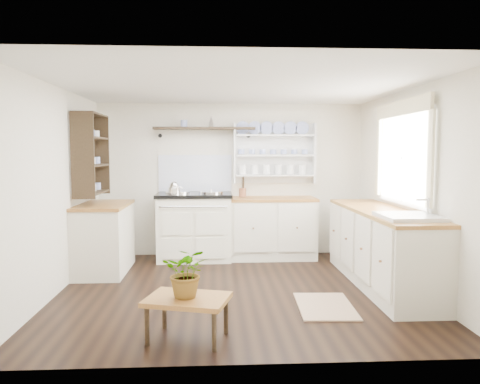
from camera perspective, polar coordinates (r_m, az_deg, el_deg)
name	(u,v)px	position (r m, az deg, el deg)	size (l,w,h in m)	color
floor	(237,289)	(5.47, -0.33, -11.80)	(4.00, 3.80, 0.01)	black
wall_back	(231,180)	(7.15, -1.09, 1.52)	(4.00, 0.02, 2.30)	beige
wall_right	(411,189)	(5.71, 20.14, 0.38)	(0.02, 3.80, 2.30)	beige
wall_left	(56,190)	(5.53, -21.52, 0.20)	(0.02, 3.80, 2.30)	beige
ceiling	(237,86)	(5.29, -0.34, 12.83)	(4.00, 3.80, 0.01)	white
window	(403,152)	(5.81, 19.21, 4.57)	(0.08, 1.55, 1.22)	white
aga_cooker	(195,226)	(6.89, -5.55, -4.11)	(1.09, 0.75, 1.00)	white
back_cabinets	(272,227)	(6.97, 3.96, -4.28)	(1.27, 0.63, 0.90)	silver
right_cabinets	(381,246)	(5.78, 16.80, -6.38)	(0.62, 2.43, 0.90)	silver
belfast_sink	(408,228)	(5.04, 19.80, -4.18)	(0.55, 0.60, 0.45)	white
left_cabinets	(104,237)	(6.39, -16.22, -5.30)	(0.62, 1.13, 0.90)	silver
plate_rack	(274,153)	(7.15, 4.15, 4.76)	(1.20, 0.22, 0.90)	white
high_shelf	(204,129)	(7.02, -4.36, 7.65)	(1.50, 0.29, 0.16)	black
left_shelving	(91,154)	(6.33, -17.69, 4.48)	(0.28, 0.80, 1.05)	black
kettle	(174,189)	(6.72, -8.01, 0.30)	(0.18, 0.18, 0.22)	silver
utensil_crock	(243,192)	(6.95, 0.31, -0.05)	(0.11, 0.11, 0.12)	brown
center_table	(188,302)	(4.03, -6.41, -13.23)	(0.77, 0.64, 0.36)	brown
potted_plant	(187,272)	(3.96, -6.45, -9.68)	(0.38, 0.33, 0.42)	#3F7233
floor_rug	(325,306)	(4.96, 10.33, -13.53)	(0.55, 0.85, 0.02)	#83684C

